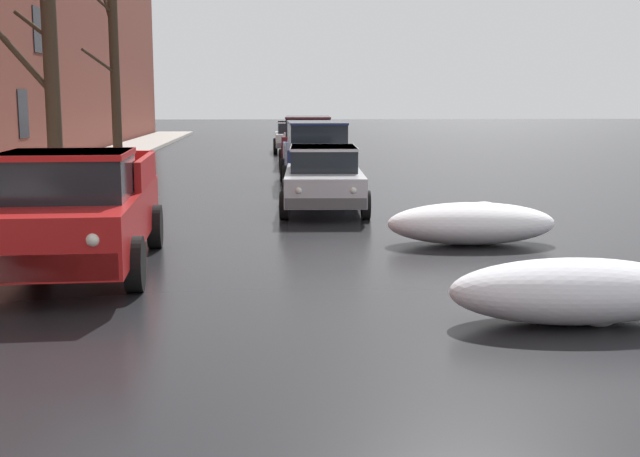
% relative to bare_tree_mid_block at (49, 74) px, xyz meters
% --- Properties ---
extents(snow_bank_along_left_kerb, '(2.81, 1.19, 0.72)m').
position_rel_bare_tree_mid_block_xyz_m(snow_bank_along_left_kerb, '(9.12, -13.71, -2.75)').
color(snow_bank_along_left_kerb, white).
rests_on(snow_bank_along_left_kerb, ground).
extents(snow_bank_near_corner_right, '(2.88, 1.34, 0.71)m').
position_rel_bare_tree_mid_block_xyz_m(snow_bank_near_corner_right, '(9.23, -8.68, -2.75)').
color(snow_bank_near_corner_right, white).
rests_on(snow_bank_near_corner_right, ground).
extents(snow_bank_along_right_kerb, '(2.39, 1.41, 0.70)m').
position_rel_bare_tree_mid_block_xyz_m(snow_bank_along_right_kerb, '(0.50, -3.13, -2.76)').
color(snow_bank_along_right_kerb, white).
rests_on(snow_bank_along_right_kerb, ground).
extents(bare_tree_mid_block, '(1.95, 1.65, 6.31)m').
position_rel_bare_tree_mid_block_xyz_m(bare_tree_mid_block, '(0.00, 0.00, 0.00)').
color(bare_tree_mid_block, '#382B1E').
rests_on(bare_tree_mid_block, ground).
extents(bare_tree_far_down_block, '(0.99, 3.13, 7.09)m').
position_rel_bare_tree_mid_block_xyz_m(bare_tree_far_down_block, '(0.05, 9.06, 0.57)').
color(bare_tree_far_down_block, '#382B1E').
rests_on(bare_tree_far_down_block, ground).
extents(pickup_truck_red_approaching_near_lane, '(2.34, 5.42, 1.76)m').
position_rel_bare_tree_mid_block_xyz_m(pickup_truck_red_approaching_near_lane, '(2.98, -10.48, -2.22)').
color(pickup_truck_red_approaching_near_lane, red).
rests_on(pickup_truck_red_approaching_near_lane, ground).
extents(sedan_silver_parked_kerbside_close, '(2.01, 4.22, 1.42)m').
position_rel_bare_tree_mid_block_xyz_m(sedan_silver_parked_kerbside_close, '(6.96, -4.30, -2.35)').
color(sedan_silver_parked_kerbside_close, '#B7B7BC').
rests_on(sedan_silver_parked_kerbside_close, ground).
extents(suv_darkblue_parked_kerbside_mid, '(2.03, 4.59, 1.82)m').
position_rel_bare_tree_mid_block_xyz_m(suv_darkblue_parked_kerbside_mid, '(7.11, 1.20, -2.12)').
color(suv_darkblue_parked_kerbside_mid, navy).
rests_on(suv_darkblue_parked_kerbside_mid, ground).
extents(suv_maroon_parked_far_down_block, '(2.24, 4.51, 1.82)m').
position_rel_bare_tree_mid_block_xyz_m(suv_maroon_parked_far_down_block, '(7.24, 8.58, -2.11)').
color(suv_maroon_parked_far_down_block, maroon).
rests_on(suv_maroon_parked_far_down_block, ground).
extents(sedan_white_queued_behind_truck, '(1.90, 4.02, 1.42)m').
position_rel_bare_tree_mid_block_xyz_m(sedan_white_queued_behind_truck, '(6.93, 16.08, -2.35)').
color(sedan_white_queued_behind_truck, silver).
rests_on(sedan_white_queued_behind_truck, ground).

